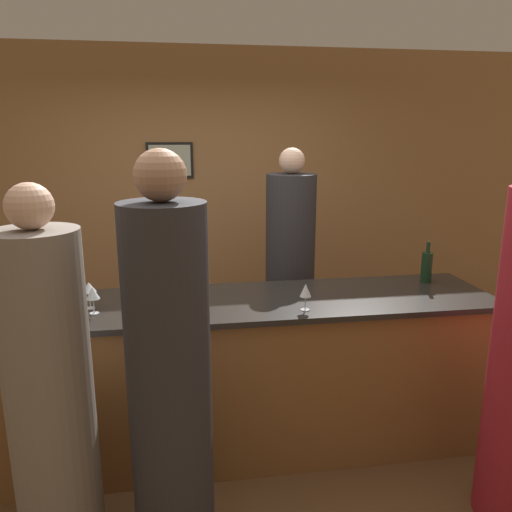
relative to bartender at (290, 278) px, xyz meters
name	(u,v)px	position (x,y,z in m)	size (l,w,h in m)	color
ground_plane	(219,447)	(-0.65, -0.86, -0.88)	(14.00, 14.00, 0.00)	brown
back_wall	(199,196)	(-0.65, 1.21, 0.52)	(8.00, 0.08, 2.80)	#A37547
bar_counter	(218,377)	(-0.65, -0.86, -0.37)	(3.47, 0.74, 1.01)	brown
bartender	(290,278)	(0.00, 0.00, 0.00)	(0.39, 0.39, 1.90)	#2D2D33
guest_1	(51,402)	(-1.45, -1.61, -0.04)	(0.38, 0.38, 1.81)	gray
guest_2	(170,384)	(-0.93, -1.66, 0.02)	(0.38, 0.38, 1.94)	#2D2D33
wine_bottle_0	(427,267)	(0.80, -0.67, 0.24)	(0.07, 0.07, 0.28)	black
wine_glass_0	(93,294)	(-1.35, -0.96, 0.25)	(0.08, 0.08, 0.16)	silver
wine_glass_1	(89,288)	(-1.39, -0.87, 0.26)	(0.08, 0.08, 0.16)	silver
wine_glass_2	(186,292)	(-0.83, -0.96, 0.23)	(0.07, 0.07, 0.14)	silver
wine_glass_3	(49,302)	(-1.57, -1.03, 0.23)	(0.08, 0.08, 0.14)	silver
wine_glass_5	(306,291)	(-0.16, -1.09, 0.25)	(0.07, 0.07, 0.16)	silver
wine_glass_6	(202,289)	(-0.74, -1.01, 0.26)	(0.07, 0.07, 0.18)	silver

